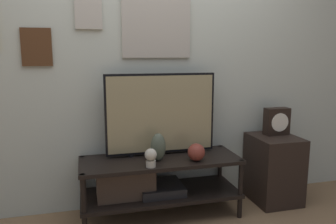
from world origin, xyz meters
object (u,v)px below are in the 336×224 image
object	(u,v)px
vase_urn_stoneware	(158,147)
mantel_clock	(277,121)
television	(161,114)
vase_round_glass	(196,152)
decorative_bust	(151,157)

from	to	relation	value
vase_urn_stoneware	mantel_clock	world-z (taller)	mantel_clock
mantel_clock	television	bearing A→B (deg)	178.71
television	vase_urn_stoneware	world-z (taller)	television
vase_urn_stoneware	mantel_clock	bearing A→B (deg)	6.58
television	vase_round_glass	size ratio (longest dim) A/B	6.59
vase_round_glass	mantel_clock	distance (m)	0.89
vase_urn_stoneware	mantel_clock	distance (m)	1.16
vase_round_glass	decorative_bust	distance (m)	0.39
decorative_bust	mantel_clock	distance (m)	1.27
television	mantel_clock	bearing A→B (deg)	-1.29
vase_round_glass	mantel_clock	bearing A→B (deg)	13.71
vase_urn_stoneware	decorative_bust	bearing A→B (deg)	-123.89
vase_round_glass	vase_urn_stoneware	bearing A→B (deg)	165.79
vase_urn_stoneware	vase_round_glass	bearing A→B (deg)	-14.21
vase_urn_stoneware	decorative_bust	xyz separation A→B (m)	(-0.09, -0.13, -0.03)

